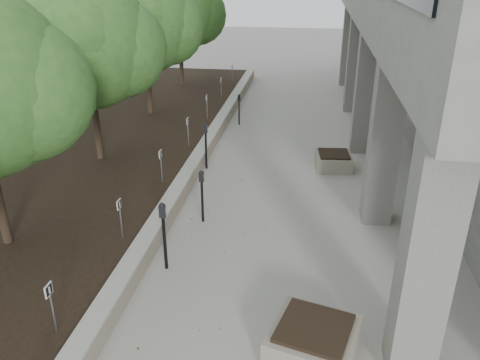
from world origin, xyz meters
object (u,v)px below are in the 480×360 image
Objects in this scene: parking_meter_4 at (206,146)px; parking_meter_2 at (164,236)px; crabapple_tree_5 at (180,28)px; planter_back at (333,161)px; parking_meter_3 at (202,196)px; crabapple_tree_4 at (146,44)px; planter_front at (313,341)px; parking_meter_5 at (239,110)px; crabapple_tree_3 at (90,71)px.

parking_meter_2 is at bearing -91.82° from parking_meter_4.
planter_back is (7.24, -8.79, -2.86)m from crabapple_tree_5.
parking_meter_3 is at bearing -130.02° from planter_back.
crabapple_tree_4 is 5.97m from parking_meter_4.
planter_front is (3.13, -2.09, -0.48)m from parking_meter_2.
parking_meter_5 is (0.05, 10.11, -0.16)m from parking_meter_2.
crabapple_tree_4 is 4.92× the size of planter_back.
crabapple_tree_5 is at bearing 111.45° from planter_front.
parking_meter_4 is at bearing -100.53° from parking_meter_5.
crabapple_tree_3 is 7.88m from planter_back.
crabapple_tree_3 is 4.07m from parking_meter_4.
crabapple_tree_4 reaches higher than parking_meter_4.
crabapple_tree_5 is 11.74m from planter_back.
planter_back is at bearing 3.84° from parking_meter_4.
crabapple_tree_5 is 4.05× the size of planter_front.
planter_front is at bearing -70.63° from parking_meter_4.
crabapple_tree_3 is 6.50m from parking_meter_2.
planter_front is 8.23m from planter_back.
crabapple_tree_5 reaches higher than parking_meter_3.
crabapple_tree_3 is 10.08m from planter_front.
crabapple_tree_3 is at bearing -130.89° from parking_meter_5.
crabapple_tree_4 is 4.39m from parking_meter_5.
crabapple_tree_3 is 5.00m from crabapple_tree_4.
crabapple_tree_5 is 3.44× the size of parking_meter_2.
parking_meter_5 is at bearing 104.16° from planter_front.
parking_meter_2 reaches higher than parking_meter_3.
parking_meter_4 is 1.36× the size of planter_back.
crabapple_tree_5 is at bearing 96.43° from parking_meter_2.
crabapple_tree_4 is at bearing 119.11° from planter_front.
crabapple_tree_4 is 1.00× the size of crabapple_tree_5.
crabapple_tree_5 is at bearing 104.10° from parking_meter_4.
crabapple_tree_5 reaches higher than planter_front.
parking_meter_5 is 0.93× the size of planter_front.
parking_meter_2 is at bearing -96.44° from parking_meter_5.
parking_meter_5 reaches higher than planter_back.
parking_meter_5 is (0.35, 4.61, -0.12)m from parking_meter_4.
parking_meter_5 is at bearing 55.26° from crabapple_tree_3.
parking_meter_4 is at bearing -70.95° from crabapple_tree_5.
parking_meter_2 is at bearing -76.61° from crabapple_tree_5.
parking_meter_2 is at bearing -98.81° from parking_meter_3.
parking_meter_4 is 1.12× the size of planter_front.
crabapple_tree_5 is 13.58m from parking_meter_3.
planter_back is (0.56, 8.21, -0.06)m from planter_front.
crabapple_tree_4 is 3.63× the size of parking_meter_4.
crabapple_tree_5 reaches higher than parking_meter_4.
crabapple_tree_5 reaches higher than planter_back.
crabapple_tree_5 is 4.34× the size of parking_meter_5.
parking_meter_4 is (3.25, 0.59, -2.37)m from crabapple_tree_3.
crabapple_tree_4 is 4.05× the size of planter_front.
crabapple_tree_4 is 3.44× the size of parking_meter_2.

